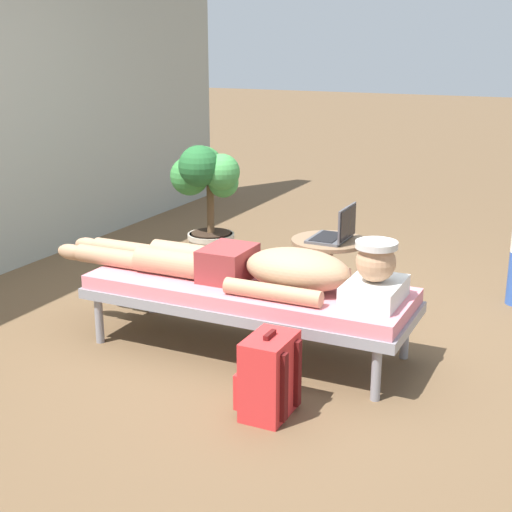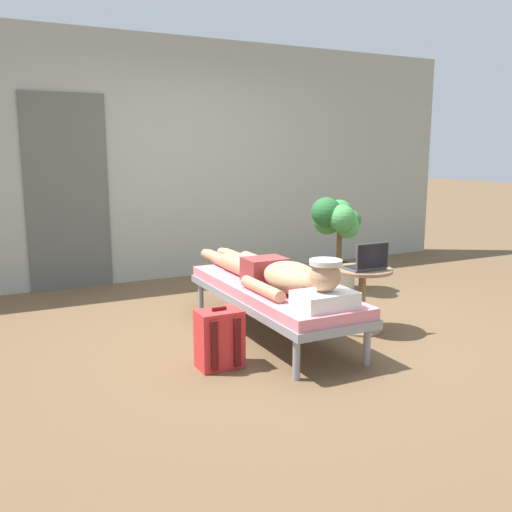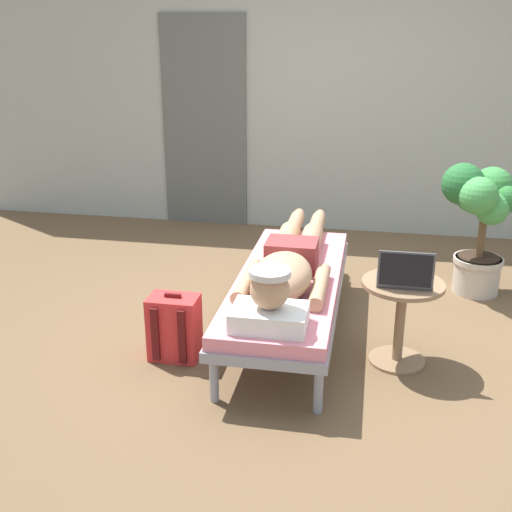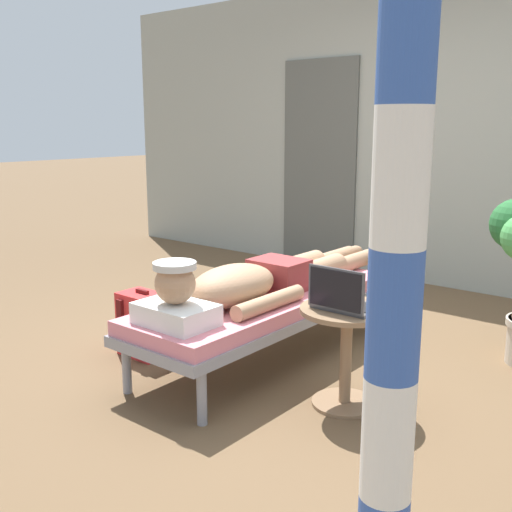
# 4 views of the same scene
# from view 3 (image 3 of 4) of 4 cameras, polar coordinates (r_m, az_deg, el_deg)

# --- Properties ---
(ground_plane) EXTENTS (40.00, 40.00, 0.00)m
(ground_plane) POSITION_cam_3_polar(r_m,az_deg,el_deg) (4.26, 5.72, -6.63)
(ground_plane) COLOR brown
(house_wall_back) EXTENTS (7.60, 0.20, 2.70)m
(house_wall_back) POSITION_cam_3_polar(r_m,az_deg,el_deg) (6.17, 6.43, 14.84)
(house_wall_back) COLOR #999E93
(house_wall_back) RESTS_ON ground
(house_door_panel) EXTENTS (0.84, 0.03, 2.04)m
(house_door_panel) POSITION_cam_3_polar(r_m,az_deg,el_deg) (6.31, -4.72, 11.99)
(house_door_panel) COLOR #545651
(house_door_panel) RESTS_ON ground
(lounge_chair) EXTENTS (0.66, 1.90, 0.42)m
(lounge_chair) POSITION_cam_3_polar(r_m,az_deg,el_deg) (4.04, 2.98, -2.75)
(lounge_chair) COLOR gray
(lounge_chair) RESTS_ON ground
(person_reclining) EXTENTS (0.53, 2.17, 0.33)m
(person_reclining) POSITION_cam_3_polar(r_m,az_deg,el_deg) (3.90, 2.88, -0.81)
(person_reclining) COLOR white
(person_reclining) RESTS_ON lounge_chair
(side_table) EXTENTS (0.48, 0.48, 0.52)m
(side_table) POSITION_cam_3_polar(r_m,az_deg,el_deg) (3.80, 13.09, -4.65)
(side_table) COLOR #8C6B4C
(side_table) RESTS_ON ground
(laptop) EXTENTS (0.31, 0.24, 0.23)m
(laptop) POSITION_cam_3_polar(r_m,az_deg,el_deg) (3.66, 13.39, -1.78)
(laptop) COLOR #4C4C51
(laptop) RESTS_ON side_table
(backpack) EXTENTS (0.30, 0.26, 0.42)m
(backpack) POSITION_cam_3_polar(r_m,az_deg,el_deg) (3.86, -7.43, -6.49)
(backpack) COLOR red
(backpack) RESTS_ON ground
(potted_plant) EXTENTS (0.56, 0.58, 0.99)m
(potted_plant) POSITION_cam_3_polar(r_m,az_deg,el_deg) (4.90, 19.73, 3.82)
(potted_plant) COLOR #BFB29E
(potted_plant) RESTS_ON ground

